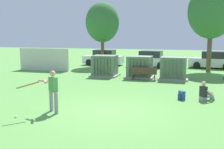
% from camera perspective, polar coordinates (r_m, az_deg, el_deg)
% --- Properties ---
extents(ground_plane, '(96.00, 96.00, 0.00)m').
position_cam_1_polar(ground_plane, '(11.19, -0.75, -7.84)').
color(ground_plane, '#5B9947').
extents(fence_panel, '(4.80, 0.12, 2.00)m').
position_cam_1_polar(fence_panel, '(24.24, -14.69, 3.19)').
color(fence_panel, beige).
rests_on(fence_panel, ground).
extents(transformer_west, '(2.10, 1.70, 1.62)m').
position_cam_1_polar(transformer_west, '(20.30, -1.59, 1.87)').
color(transformer_west, '#9E9B93').
rests_on(transformer_west, ground).
extents(transformer_mid_west, '(2.10, 1.70, 1.62)m').
position_cam_1_polar(transformer_mid_west, '(19.62, 6.07, 1.59)').
color(transformer_mid_west, '#9E9B93').
rests_on(transformer_mid_west, ground).
extents(transformer_mid_east, '(2.10, 1.70, 1.62)m').
position_cam_1_polar(transformer_mid_east, '(19.28, 13.26, 1.28)').
color(transformer_mid_east, '#9E9B93').
rests_on(transformer_mid_east, ground).
extents(park_bench, '(1.84, 0.63, 0.92)m').
position_cam_1_polar(park_bench, '(18.61, 6.99, 0.41)').
color(park_bench, '#4C3828').
rests_on(park_bench, ground).
extents(batter, '(1.19, 1.42, 1.74)m').
position_cam_1_polar(batter, '(10.96, -12.98, -3.17)').
color(batter, gray).
rests_on(batter, ground).
extents(sports_ball, '(0.09, 0.09, 0.09)m').
position_cam_1_polar(sports_ball, '(10.90, -20.31, -8.61)').
color(sports_ball, white).
rests_on(sports_ball, ground).
extents(seated_spectator, '(0.78, 0.68, 0.96)m').
position_cam_1_polar(seated_spectator, '(13.53, 19.66, -3.82)').
color(seated_spectator, gray).
rests_on(seated_spectator, ground).
extents(backpack, '(0.37, 0.38, 0.44)m').
position_cam_1_polar(backpack, '(13.39, 14.95, -4.44)').
color(backpack, '#264C8C').
rests_on(backpack, ground).
extents(tree_left, '(3.38, 3.38, 6.45)m').
position_cam_1_polar(tree_left, '(26.83, -2.11, 11.29)').
color(tree_left, brown).
rests_on(tree_left, ground).
extents(tree_center_left, '(3.94, 3.94, 7.54)m').
position_cam_1_polar(tree_center_left, '(24.39, 20.90, 12.76)').
color(tree_center_left, brown).
rests_on(tree_center_left, ground).
extents(parked_car_leftmost, '(4.26, 2.04, 1.62)m').
position_cam_1_polar(parked_car_leftmost, '(27.88, -1.87, 3.63)').
color(parked_car_leftmost, silver).
rests_on(parked_car_leftmost, ground).
extents(parked_car_left_of_center, '(4.36, 2.26, 1.62)m').
position_cam_1_polar(parked_car_left_of_center, '(26.31, 8.23, 3.25)').
color(parked_car_left_of_center, silver).
rests_on(parked_car_left_of_center, ground).
extents(parked_car_right_of_center, '(4.30, 2.13, 1.62)m').
position_cam_1_polar(parked_car_right_of_center, '(26.86, 20.96, 2.88)').
color(parked_car_right_of_center, silver).
rests_on(parked_car_right_of_center, ground).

